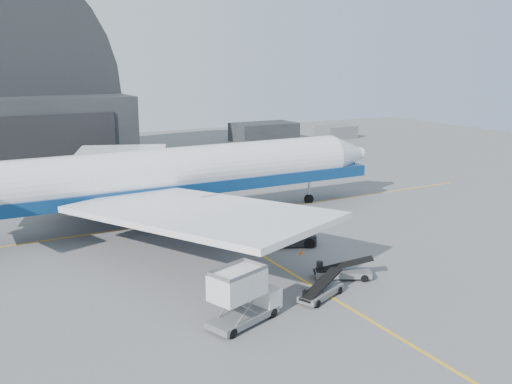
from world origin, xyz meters
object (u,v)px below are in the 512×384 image
airliner (167,175)px  pushback_tug (293,237)px  belt_loader_b (342,272)px  catering_truck (243,297)px  belt_loader_a (320,292)px

airliner → pushback_tug: size_ratio=10.54×
airliner → belt_loader_b: bearing=-73.3°
catering_truck → belt_loader_b: (11.07, 3.37, -1.41)m
airliner → belt_loader_a: airliner is taller
belt_loader_a → belt_loader_b: bearing=9.1°
airliner → pushback_tug: 16.05m
catering_truck → pushback_tug: bearing=26.8°
airliner → belt_loader_a: 25.75m
pushback_tug → belt_loader_a: pushback_tug is taller
airliner → belt_loader_b: (6.80, -22.66, -4.84)m
pushback_tug → belt_loader_b: 9.60m
catering_truck → belt_loader_a: (7.12, 0.91, -1.44)m
belt_loader_b → airliner: bearing=135.3°
airliner → belt_loader_b: size_ratio=11.53×
pushback_tug → belt_loader_a: 13.04m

